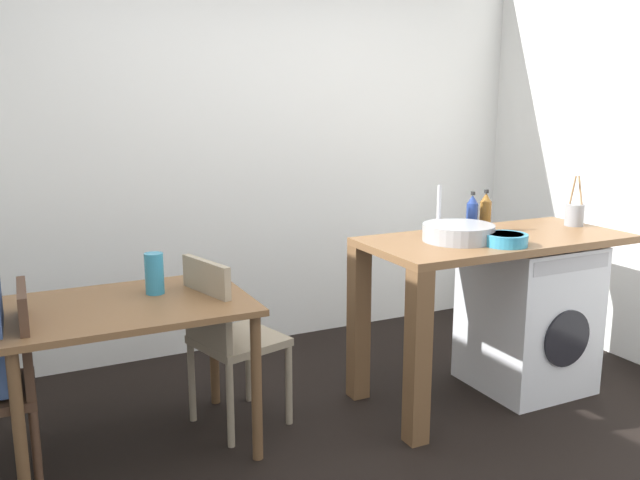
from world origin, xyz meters
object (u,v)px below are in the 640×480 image
chair_opposite (226,333)px  bottle_squat_brown (485,213)px  utensil_crock (574,214)px  chair_person_seat (2,380)px  mixing_bowl (506,239)px  vase (154,273)px  bottle_tall_green (472,214)px  washing_machine (528,315)px  dining_table (129,323)px

chair_opposite → bottle_squat_brown: 1.61m
chair_opposite → bottle_squat_brown: bearing=70.5°
utensil_crock → chair_person_seat: bearing=178.5°
mixing_bowl → vase: (-1.69, 0.54, -0.11)m
chair_opposite → bottle_tall_green: bottle_tall_green is taller
chair_person_seat → vase: 0.80m
washing_machine → bottle_tall_green: bottle_tall_green is taller
bottle_tall_green → utensil_crock: bearing=-8.0°
washing_machine → bottle_tall_green: size_ratio=3.67×
washing_machine → vase: 2.13m
chair_person_seat → vase: bearing=-72.2°
dining_table → chair_opposite: bearing=3.7°
mixing_bowl → utensil_crock: bearing=18.6°
dining_table → mixing_bowl: 1.92m
chair_person_seat → bottle_tall_green: 2.50m
chair_opposite → vase: bearing=-117.0°
bottle_squat_brown → vase: bottle_squat_brown is taller
mixing_bowl → bottle_squat_brown: bearing=66.2°
chair_person_seat → bottle_tall_green: size_ratio=3.84×
chair_person_seat → washing_machine: bearing=-91.2°
dining_table → vase: vase is taller
dining_table → bottle_tall_green: (1.90, -0.09, 0.38)m
mixing_bowl → utensil_crock: size_ratio=0.75×
vase → bottle_tall_green: bearing=-6.2°
chair_opposite → washing_machine: (1.74, -0.27, -0.08)m
chair_opposite → vase: size_ratio=4.50×
mixing_bowl → bottle_tall_green: bearing=80.7°
chair_opposite → utensil_crock: utensil_crock is taller
washing_machine → chair_opposite: bearing=171.2°
utensil_crock → vase: (-2.43, 0.29, -0.15)m
vase → dining_table: bearing=-146.3°
vase → mixing_bowl: bearing=-17.6°
dining_table → washing_machine: (2.22, -0.24, -0.21)m
dining_table → chair_person_seat: 0.57m
washing_machine → bottle_tall_green: (-0.32, 0.15, 0.60)m
bottle_tall_green → vase: bottle_tall_green is taller
utensil_crock → vase: bearing=173.3°
bottle_tall_green → utensil_crock: (0.69, -0.10, -0.04)m
chair_person_seat → mixing_bowl: 2.45m
dining_table → chair_opposite: chair_opposite is taller
washing_machine → vase: (-2.07, 0.34, 0.41)m
chair_person_seat → utensil_crock: utensil_crock is taller
bottle_tall_green → mixing_bowl: size_ratio=1.04×
bottle_squat_brown → vase: bearing=174.2°
chair_opposite → washing_machine: bearing=66.1°
bottle_squat_brown → mixing_bowl: bottle_squat_brown is taller
washing_machine → mixing_bowl: 0.68m
chair_opposite → bottle_squat_brown: (1.52, -0.12, 0.52)m
washing_machine → utensil_crock: bearing=8.1°
chair_person_seat → bottle_squat_brown: (2.54, 0.01, 0.52)m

